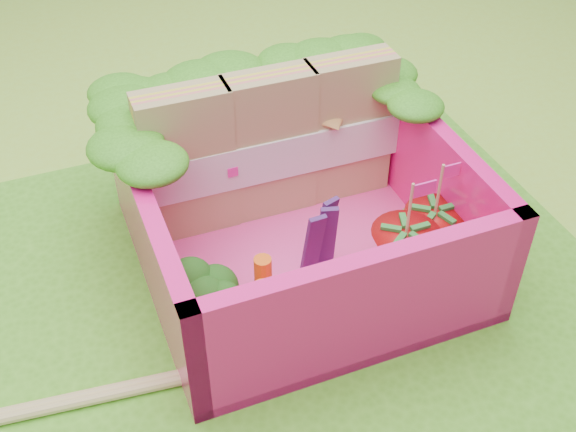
% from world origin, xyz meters
% --- Properties ---
extents(ground, '(14.00, 14.00, 0.00)m').
position_xyz_m(ground, '(0.00, 0.00, 0.00)').
color(ground, '#A2D23B').
rests_on(ground, ground).
extents(placemat, '(2.60, 2.60, 0.03)m').
position_xyz_m(placemat, '(0.00, 0.00, 0.01)').
color(placemat, '#53A926').
rests_on(placemat, ground).
extents(bento_floor, '(1.30, 1.30, 0.05)m').
position_xyz_m(bento_floor, '(0.09, 0.27, 0.06)').
color(bento_floor, '#FF419F').
rests_on(bento_floor, placemat).
extents(bento_box, '(1.30, 1.30, 0.55)m').
position_xyz_m(bento_box, '(0.09, 0.27, 0.31)').
color(bento_box, '#FF1581').
rests_on(bento_box, placemat).
extents(lettuce_ruffle, '(1.43, 0.83, 0.11)m').
position_xyz_m(lettuce_ruffle, '(0.09, 0.75, 0.64)').
color(lettuce_ruffle, '#327C16').
rests_on(lettuce_ruffle, bento_box).
extents(sandwich_stack, '(1.24, 0.19, 0.69)m').
position_xyz_m(sandwich_stack, '(0.09, 0.59, 0.42)').
color(sandwich_stack, tan).
rests_on(sandwich_stack, bento_floor).
extents(broccoli, '(0.32, 0.32, 0.24)m').
position_xyz_m(broccoli, '(-0.39, 0.00, 0.25)').
color(broccoli, '#75AA52').
rests_on(broccoli, bento_floor).
extents(carrot_sticks, '(0.11, 0.18, 0.26)m').
position_xyz_m(carrot_sticks, '(-0.18, -0.04, 0.20)').
color(carrot_sticks, orange).
rests_on(carrot_sticks, bento_floor).
extents(purple_wedges, '(0.15, 0.11, 0.38)m').
position_xyz_m(purple_wedges, '(0.12, 0.10, 0.27)').
color(purple_wedges, '#481B61').
rests_on(purple_wedges, bento_floor).
extents(strawberry_left, '(0.27, 0.27, 0.51)m').
position_xyz_m(strawberry_left, '(0.40, -0.07, 0.22)').
color(strawberry_left, red).
rests_on(strawberry_left, bento_floor).
extents(strawberry_right, '(0.25, 0.25, 0.49)m').
position_xyz_m(strawberry_right, '(0.59, 0.02, 0.21)').
color(strawberry_right, red).
rests_on(strawberry_right, bento_floor).
extents(snap_peas, '(0.65, 0.55, 0.05)m').
position_xyz_m(snap_peas, '(0.47, 0.04, 0.11)').
color(snap_peas, '#60BD3B').
rests_on(snap_peas, bento_floor).
extents(chopsticks, '(2.15, 0.29, 0.04)m').
position_xyz_m(chopsticks, '(-1.12, -0.12, 0.05)').
color(chopsticks, '#D9C577').
rests_on(chopsticks, placemat).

